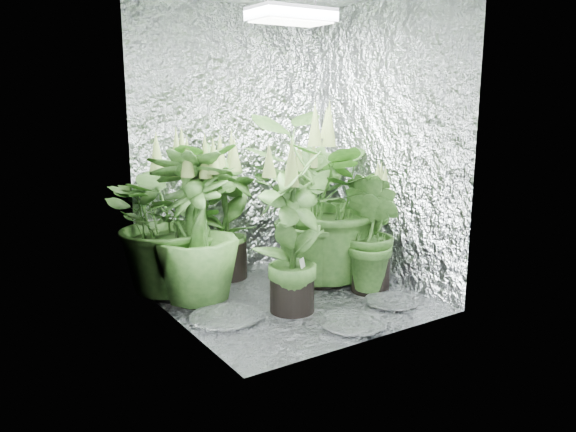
% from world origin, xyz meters
% --- Properties ---
extents(ground, '(1.60, 1.60, 0.00)m').
position_xyz_m(ground, '(0.00, 0.00, 0.00)').
color(ground, silver).
rests_on(ground, ground).
extents(walls, '(1.62, 1.62, 2.00)m').
position_xyz_m(walls, '(0.00, 0.00, 1.00)').
color(walls, silver).
rests_on(walls, ground).
extents(grow_lamp, '(0.50, 0.30, 0.22)m').
position_xyz_m(grow_lamp, '(0.00, 0.00, 1.83)').
color(grow_lamp, gray).
rests_on(grow_lamp, ceiling).
extents(plant_a, '(0.99, 0.99, 1.13)m').
position_xyz_m(plant_a, '(-0.64, 0.54, 0.53)').
color(plant_a, black).
rests_on(plant_a, ground).
extents(plant_b, '(0.68, 0.68, 1.08)m').
position_xyz_m(plant_b, '(-0.16, 0.64, 0.49)').
color(plant_b, black).
rests_on(plant_b, ground).
extents(plant_c, '(0.54, 0.54, 1.02)m').
position_xyz_m(plant_c, '(0.58, 0.64, 0.46)').
color(plant_c, black).
rests_on(plant_c, ground).
extents(plant_d, '(0.78, 0.78, 1.10)m').
position_xyz_m(plant_d, '(-0.56, 0.27, 0.51)').
color(plant_d, black).
rests_on(plant_d, ground).
extents(plant_e, '(1.33, 1.33, 1.30)m').
position_xyz_m(plant_e, '(0.35, 0.13, 0.62)').
color(plant_e, black).
rests_on(plant_e, ground).
extents(plant_f, '(0.74, 0.74, 1.09)m').
position_xyz_m(plant_f, '(-0.12, -0.20, 0.50)').
color(plant_f, black).
rests_on(plant_f, ground).
extents(plant_g, '(0.50, 0.50, 0.91)m').
position_xyz_m(plant_g, '(0.54, -0.19, 0.41)').
color(plant_g, black).
rests_on(plant_g, ground).
extents(circulation_fan, '(0.13, 0.28, 0.32)m').
position_xyz_m(circulation_fan, '(0.62, 0.24, 0.14)').
color(circulation_fan, black).
rests_on(circulation_fan, ground).
extents(plant_label, '(0.06, 0.05, 0.09)m').
position_xyz_m(plant_label, '(-0.06, -0.23, 0.30)').
color(plant_label, white).
rests_on(plant_label, plant_f).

